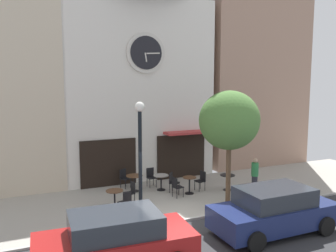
# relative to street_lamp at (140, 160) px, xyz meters

# --- Properties ---
(ground_plane) EXTENTS (27.59, 11.88, 0.13)m
(ground_plane) POSITION_rel_street_lamp_xyz_m (1.02, -1.44, -2.23)
(ground_plane) COLOR #9E998E
(clock_building) EXTENTS (7.85, 3.60, 11.60)m
(clock_building) POSITION_rel_street_lamp_xyz_m (1.89, 5.65, 3.79)
(clock_building) COLOR silver
(clock_building) RESTS_ON ground_plane
(neighbor_building_right) EXTENTS (6.58, 3.75, 13.60)m
(neighbor_building_right) POSITION_rel_street_lamp_xyz_m (9.50, 6.37, 4.59)
(neighbor_building_right) COLOR #9E7A66
(neighbor_building_right) RESTS_ON ground_plane
(street_lamp) EXTENTS (0.36, 0.36, 4.35)m
(street_lamp) POSITION_rel_street_lamp_xyz_m (0.00, 0.00, 0.00)
(street_lamp) COLOR black
(street_lamp) RESTS_ON ground_plane
(street_tree) EXTENTS (2.55, 2.30, 4.72)m
(street_tree) POSITION_rel_street_lamp_xyz_m (3.85, -0.01, 1.28)
(street_tree) COLOR brown
(street_tree) RESTS_ON ground_plane
(cafe_table_near_door) EXTENTS (0.70, 0.70, 0.74)m
(cafe_table_near_door) POSITION_rel_street_lamp_xyz_m (-0.63, 1.34, -1.69)
(cafe_table_near_door) COLOR black
(cafe_table_near_door) RESTS_ON ground_plane
(cafe_table_leftmost) EXTENTS (0.77, 0.77, 0.76)m
(cafe_table_leftmost) POSITION_rel_street_lamp_xyz_m (0.79, 3.11, -1.65)
(cafe_table_leftmost) COLOR black
(cafe_table_leftmost) RESTS_ON ground_plane
(cafe_table_center_right) EXTENTS (0.71, 0.71, 0.72)m
(cafe_table_center_right) POSITION_rel_street_lamp_xyz_m (2.00, 2.80, -1.70)
(cafe_table_center_right) COLOR black
(cafe_table_center_right) RESTS_ON ground_plane
(cafe_table_center) EXTENTS (0.62, 0.62, 0.77)m
(cafe_table_center) POSITION_rel_street_lamp_xyz_m (2.97, 1.78, -1.70)
(cafe_table_center) COLOR black
(cafe_table_center) RESTS_ON ground_plane
(cafe_table_center_left) EXTENTS (0.69, 0.69, 0.74)m
(cafe_table_center_left) POSITION_rel_street_lamp_xyz_m (4.85, 1.52, -1.69)
(cafe_table_center_left) COLOR black
(cafe_table_center_left) RESTS_ON ground_plane
(cafe_chair_left_end) EXTENTS (0.46, 0.46, 0.90)m
(cafe_chair_left_end) POSITION_rel_street_lamp_xyz_m (2.21, 1.56, -1.68)
(cafe_chair_left_end) COLOR black
(cafe_chair_left_end) RESTS_ON ground_plane
(cafe_chair_outer) EXTENTS (0.42, 0.42, 0.90)m
(cafe_chair_outer) POSITION_rel_street_lamp_xyz_m (1.78, 3.55, -1.68)
(cafe_chair_outer) COLOR black
(cafe_chair_outer) RESTS_ON ground_plane
(cafe_chair_right_end) EXTENTS (0.51, 0.51, 0.90)m
(cafe_chair_right_end) POSITION_rel_street_lamp_xyz_m (-0.41, 0.54, -1.68)
(cafe_chair_right_end) COLOR black
(cafe_chair_right_end) RESTS_ON ground_plane
(cafe_chair_facing_wall) EXTENTS (0.57, 0.57, 0.90)m
(cafe_chair_facing_wall) POSITION_rel_street_lamp_xyz_m (2.37, 2.29, -1.68)
(cafe_chair_facing_wall) COLOR black
(cafe_chair_facing_wall) RESTS_ON ground_plane
(cafe_chair_facing_street) EXTENTS (0.46, 0.46, 0.90)m
(cafe_chair_facing_street) POSITION_rel_street_lamp_xyz_m (3.72, 2.03, -1.68)
(cafe_chair_facing_street) COLOR black
(cafe_chair_facing_street) RESTS_ON ground_plane
(cafe_chair_under_awning) EXTENTS (0.54, 0.54, 0.90)m
(cafe_chair_under_awning) POSITION_rel_street_lamp_xyz_m (0.53, 3.89, -1.68)
(cafe_chair_under_awning) COLOR black
(cafe_chair_under_awning) RESTS_ON ground_plane
(cafe_chair_mid_row) EXTENTS (0.44, 0.44, 0.90)m
(cafe_chair_mid_row) POSITION_rel_street_lamp_xyz_m (0.15, 1.64, -1.68)
(cafe_chair_mid_row) COLOR black
(cafe_chair_mid_row) RESTS_ON ground_plane
(pedestrian_green) EXTENTS (0.40, 0.40, 1.67)m
(pedestrian_green) POSITION_rel_street_lamp_xyz_m (5.63, 0.53, -1.35)
(pedestrian_green) COLOR #2D2D38
(pedestrian_green) RESTS_ON ground_plane
(parked_car_red) EXTENTS (4.40, 2.22, 1.55)m
(parked_car_red) POSITION_rel_street_lamp_xyz_m (-1.82, -3.12, -1.45)
(parked_car_red) COLOR maroon
(parked_car_red) RESTS_ON ground_plane
(parked_car_navy) EXTENTS (4.30, 2.03, 1.55)m
(parked_car_navy) POSITION_rel_street_lamp_xyz_m (3.68, -3.03, -1.45)
(parked_car_navy) COLOR navy
(parked_car_navy) RESTS_ON ground_plane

